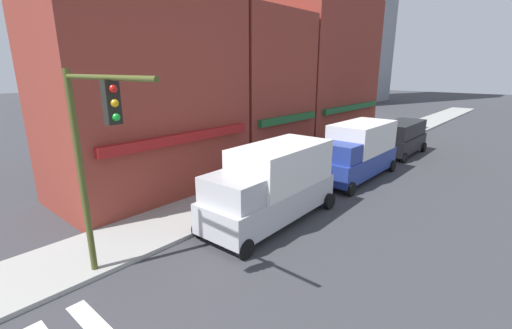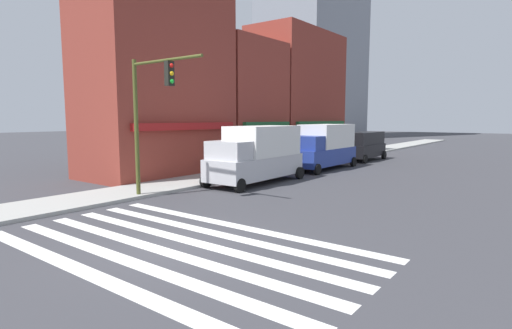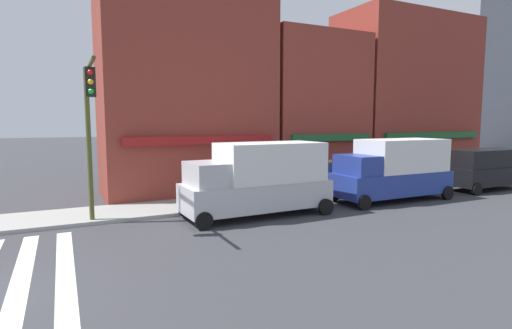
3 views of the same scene
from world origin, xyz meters
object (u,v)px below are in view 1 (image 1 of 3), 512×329
object	(u,v)px
box_truck_silver	(273,183)
van_black	(401,137)
traffic_signal	(92,146)
pedestrian_blue_shirt	(299,159)
box_truck_blue	(357,150)

from	to	relation	value
box_truck_silver	van_black	bearing A→B (deg)	-1.70
traffic_signal	box_truck_silver	distance (m)	6.84
van_black	traffic_signal	bearing A→B (deg)	177.27
traffic_signal	pedestrian_blue_shirt	bearing A→B (deg)	7.81
box_truck_silver	van_black	size ratio (longest dim) A/B	1.25
box_truck_blue	van_black	xyz separation A→B (m)	(7.06, -0.00, -0.30)
box_truck_silver	van_black	distance (m)	14.52
box_truck_silver	van_black	xyz separation A→B (m)	(14.52, -0.00, -0.30)
box_truck_blue	box_truck_silver	bearing A→B (deg)	179.89
traffic_signal	box_truck_blue	size ratio (longest dim) A/B	0.95
box_truck_blue	traffic_signal	bearing A→B (deg)	176.72
box_truck_blue	pedestrian_blue_shirt	size ratio (longest dim) A/B	3.51
box_truck_silver	pedestrian_blue_shirt	bearing A→B (deg)	22.15
box_truck_blue	van_black	bearing A→B (deg)	-0.11
box_truck_silver	van_black	world-z (taller)	box_truck_silver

